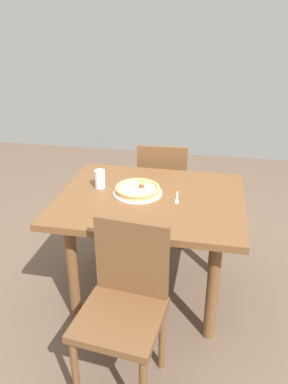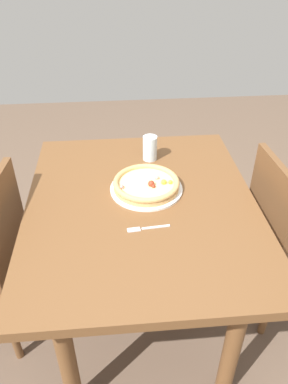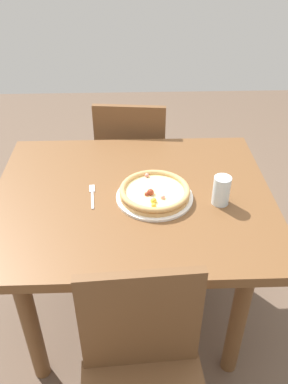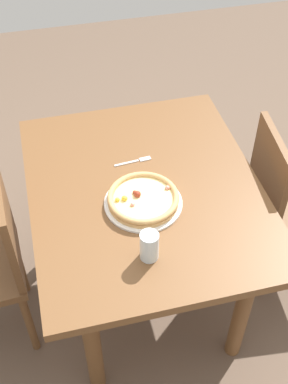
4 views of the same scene
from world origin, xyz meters
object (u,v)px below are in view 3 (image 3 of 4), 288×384
(chair_far, at_px, (133,161))
(pizza, at_px, (155,192))
(plate, at_px, (155,197))
(dining_table, at_px, (133,215))
(drinking_glass, at_px, (222,190))
(fork, at_px, (93,194))

(chair_far, height_order, pizza, chair_far)
(plate, bearing_deg, chair_far, 96.86)
(dining_table, height_order, plate, plate)
(plate, distance_m, drinking_glass, 0.27)
(pizza, height_order, fork, pizza)
(dining_table, relative_size, pizza, 4.03)
(dining_table, height_order, drinking_glass, drinking_glass)
(dining_table, xyz_separation_m, chair_far, (0.00, 0.69, -0.15))
(chair_far, height_order, drinking_glass, chair_far)
(plate, height_order, pizza, pizza)
(plate, bearing_deg, pizza, -113.89)
(chair_far, relative_size, drinking_glass, 7.43)
(dining_table, bearing_deg, pizza, -17.87)
(drinking_glass, bearing_deg, chair_far, 114.48)
(dining_table, xyz_separation_m, pizza, (0.09, -0.03, 0.14))
(drinking_glass, bearing_deg, dining_table, 168.64)
(pizza, bearing_deg, dining_table, 162.13)
(drinking_glass, bearing_deg, fork, 172.09)
(dining_table, distance_m, chair_far, 0.71)
(chair_far, distance_m, fork, 0.76)
(dining_table, relative_size, fork, 6.97)
(plate, xyz_separation_m, pizza, (-0.00, -0.00, 0.03))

